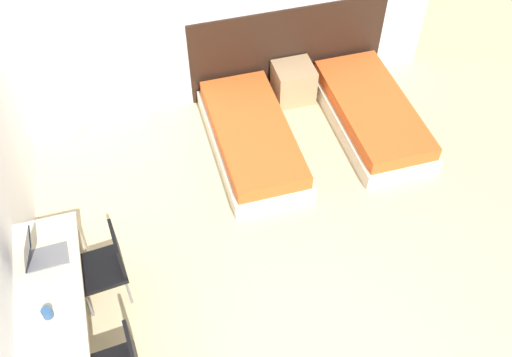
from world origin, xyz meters
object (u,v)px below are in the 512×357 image
(bed_near_window, at_px, (252,138))
(laptop, at_px, (40,255))
(nightstand, at_px, (293,83))
(chair_near_laptop, at_px, (106,264))
(bed_near_door, at_px, (371,114))

(bed_near_window, bearing_deg, laptop, -147.10)
(nightstand, distance_m, chair_near_laptop, 3.28)
(chair_near_laptop, height_order, laptop, laptop)
(bed_near_window, height_order, nightstand, nightstand)
(bed_near_window, relative_size, chair_near_laptop, 2.26)
(bed_near_door, xyz_separation_m, nightstand, (-0.73, 0.73, 0.06))
(bed_near_door, height_order, laptop, laptop)
(laptop, bearing_deg, bed_near_window, 30.43)
(bed_near_window, distance_m, bed_near_door, 1.46)
(nightstand, xyz_separation_m, laptop, (-2.94, -2.16, 0.59))
(nightstand, relative_size, laptop, 1.32)
(nightstand, distance_m, laptop, 3.69)
(laptop, bearing_deg, chair_near_laptop, -1.52)
(bed_near_window, distance_m, chair_near_laptop, 2.27)
(bed_near_door, xyz_separation_m, chair_near_laptop, (-3.20, -1.42, 0.29))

